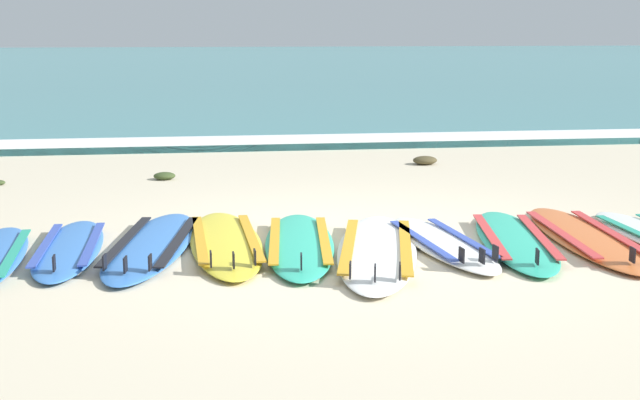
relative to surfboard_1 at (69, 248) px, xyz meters
The scene contains 13 objects.
ground_plane 2.38m from the surfboard_1, ahead, with size 80.00×80.00×0.00m, color beige.
sea 35.57m from the surfboard_1, 86.16° to the left, with size 80.00×60.00×0.10m, color teal.
wave_foam_strip 6.45m from the surfboard_1, 68.32° to the left, with size 80.00×1.01×0.11m, color white.
surfboard_1 is the anchor object (origin of this frame).
surfboard_2 0.65m from the surfboard_1, ahead, with size 0.93×2.42×0.18m.
surfboard_3 1.24m from the surfboard_1, ahead, with size 0.65×2.32×0.18m.
surfboard_4 1.83m from the surfboard_1, ahead, with size 0.78×2.27×0.18m.
surfboard_5 2.44m from the surfboard_1, ahead, with size 1.14×2.56×0.18m.
surfboard_6 2.99m from the surfboard_1, ahead, with size 0.70×2.00×0.18m.
surfboard_7 3.61m from the surfboard_1, ahead, with size 0.92×2.28×0.18m.
surfboard_8 4.23m from the surfboard_1, ahead, with size 0.75×2.39×0.18m.
seaweed_clump_near_shoreline 5.61m from the surfboard_1, 45.30° to the left, with size 0.32×0.25×0.11m, color #4C4228.
seaweed_clump_mid_sand 3.36m from the surfboard_1, 79.16° to the left, with size 0.25×0.20×0.09m, color #384723.
Camera 1 is at (-1.34, -6.94, 1.77)m, focal length 49.02 mm.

